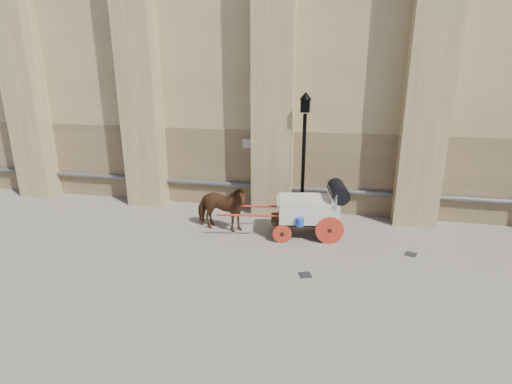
# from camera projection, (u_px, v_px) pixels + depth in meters

# --- Properties ---
(ground) EXTENTS (90.00, 90.00, 0.00)m
(ground) POSITION_uv_depth(u_px,v_px,m) (284.00, 257.00, 11.46)
(ground) COLOR slate
(ground) RESTS_ON ground
(horse) EXTENTS (1.97, 1.04, 1.60)m
(horse) POSITION_uv_depth(u_px,v_px,m) (221.00, 208.00, 13.09)
(horse) COLOR brown
(horse) RESTS_ON ground
(carriage) EXTENTS (4.18, 1.78, 1.77)m
(carriage) POSITION_uv_depth(u_px,v_px,m) (312.00, 208.00, 12.65)
(carriage) COLOR black
(carriage) RESTS_ON ground
(street_lamp) EXTENTS (0.42, 0.42, 4.46)m
(street_lamp) POSITION_uv_depth(u_px,v_px,m) (304.00, 155.00, 13.48)
(street_lamp) COLOR black
(street_lamp) RESTS_ON ground
(drain_grate_near) EXTENTS (0.41, 0.41, 0.01)m
(drain_grate_near) POSITION_uv_depth(u_px,v_px,m) (305.00, 275.00, 10.45)
(drain_grate_near) COLOR black
(drain_grate_near) RESTS_ON ground
(drain_grate_far) EXTENTS (0.42, 0.42, 0.01)m
(drain_grate_far) POSITION_uv_depth(u_px,v_px,m) (411.00, 254.00, 11.61)
(drain_grate_far) COLOR black
(drain_grate_far) RESTS_ON ground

